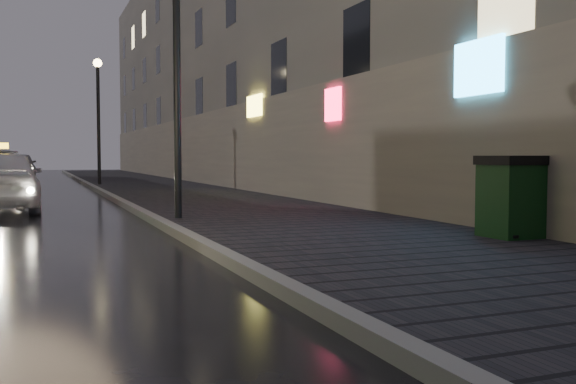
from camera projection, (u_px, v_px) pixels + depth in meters
name	position (u px, v px, depth m)	size (l,w,h in m)	color
ground	(118.00, 297.00, 6.10)	(120.00, 120.00, 0.00)	black
sidewalk	(152.00, 186.00, 27.02)	(4.60, 58.00, 0.15)	black
curb	(93.00, 187.00, 26.14)	(0.20, 58.00, 0.15)	slate
building_near	(202.00, 51.00, 31.55)	(1.80, 50.00, 13.00)	#605B54
lamp_near	(177.00, 43.00, 12.16)	(0.36, 0.36, 5.28)	black
lamp_far	(98.00, 105.00, 27.01)	(0.36, 0.36, 5.28)	black
trash_bin	(511.00, 196.00, 9.41)	(0.79, 0.79, 1.20)	black
taxi_near	(2.00, 181.00, 15.30)	(1.79, 4.45, 1.52)	silver
car_far	(19.00, 166.00, 37.90)	(1.85, 4.59, 1.56)	gray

